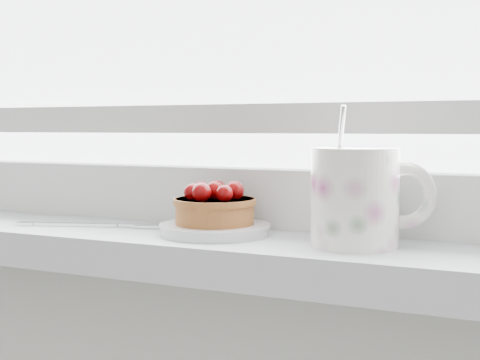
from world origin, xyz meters
The scene contains 4 objects.
saucer centered at (-0.02, 1.89, 0.95)m, with size 0.12×0.12×0.01m, color silver.
raspberry_tart centered at (-0.02, 1.89, 0.97)m, with size 0.09×0.09×0.05m.
floral_mug centered at (0.15, 1.88, 0.99)m, with size 0.14×0.11×0.14m.
fork centered at (-0.17, 1.88, 0.94)m, with size 0.21×0.09×0.00m.
Camera 1 is at (0.32, 1.23, 1.06)m, focal length 50.00 mm.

